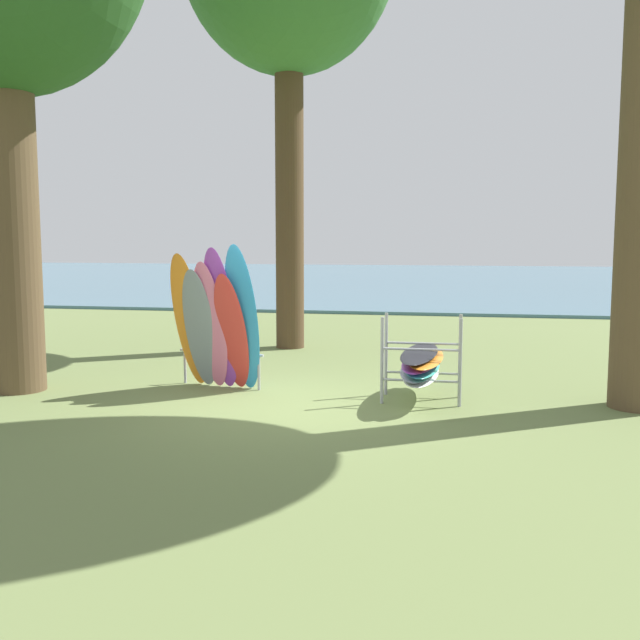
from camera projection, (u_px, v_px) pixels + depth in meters
name	position (u px, v px, depth m)	size (l,w,h in m)	color
ground_plane	(287.00, 406.00, 10.40)	(80.00, 80.00, 0.00)	olive
lake_water	(414.00, 279.00, 39.99)	(80.00, 36.00, 0.10)	#477084
leaning_board_pile	(216.00, 324.00, 11.42)	(1.54, 0.85, 2.29)	orange
board_storage_rack	(421.00, 363.00, 10.72)	(1.15, 2.13, 1.25)	#9EA0A5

